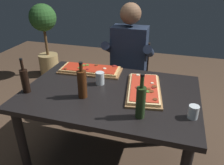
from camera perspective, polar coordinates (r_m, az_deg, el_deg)
ground_plane at (r=2.25m, az=-0.38°, el=-18.87°), size 6.40×6.40×0.00m
dining_table at (r=1.84m, az=-0.44°, el=-4.72°), size 1.40×0.96×0.74m
pizza_rectangular_front at (r=2.13m, az=-5.65°, el=3.30°), size 0.61×0.29×0.05m
pizza_rectangular_left at (r=1.79m, az=8.25°, el=-1.67°), size 0.35×0.58×0.05m
wine_bottle_dark at (r=1.67m, az=-7.75°, el=-0.26°), size 0.07×0.07×0.29m
oil_bottle_amber at (r=1.43m, az=7.44°, el=-4.88°), size 0.06×0.06×0.31m
vinegar_bottle_green at (r=1.86m, az=-21.61°, el=0.56°), size 0.06×0.06×0.29m
tumbler_near_camera at (r=1.88m, az=-3.13°, el=0.92°), size 0.07×0.07×0.11m
tumbler_far_side at (r=1.55m, az=20.30°, el=-7.17°), size 0.07×0.07×0.09m
diner_chair at (r=2.65m, az=4.58°, el=1.75°), size 0.44×0.44×0.87m
seated_diner at (r=2.44m, az=4.20°, el=6.05°), size 0.53×0.41×1.33m
potted_plant_corner at (r=3.78m, az=-16.95°, el=11.83°), size 0.42×0.42×1.17m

